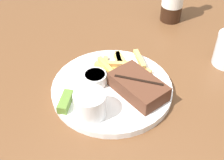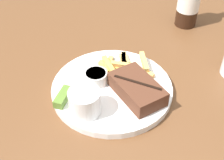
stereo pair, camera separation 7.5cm
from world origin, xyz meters
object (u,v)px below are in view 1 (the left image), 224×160
(dinner_plate, at_px, (112,89))
(coleslaw_cup, at_px, (90,104))
(fork_utensil, at_px, (109,66))
(steak_portion, at_px, (138,86))
(dipping_sauce_cup, at_px, (95,78))
(pickle_spear, at_px, (65,102))

(dinner_plate, xyz_separation_m, coleslaw_cup, (0.04, -0.09, 0.04))
(dinner_plate, bearing_deg, coleslaw_cup, -65.92)
(dinner_plate, bearing_deg, fork_utensil, 148.86)
(steak_portion, relative_size, fork_utensil, 1.14)
(steak_portion, relative_size, coleslaw_cup, 1.93)
(fork_utensil, bearing_deg, dipping_sauce_cup, -32.15)
(steak_portion, xyz_separation_m, pickle_spear, (-0.07, -0.16, -0.01))
(pickle_spear, distance_m, fork_utensil, 0.17)
(coleslaw_cup, height_order, fork_utensil, coleslaw_cup)
(steak_portion, height_order, fork_utensil, steak_portion)
(dinner_plate, xyz_separation_m, dipping_sauce_cup, (-0.03, -0.03, 0.03))
(dinner_plate, distance_m, pickle_spear, 0.12)
(dipping_sauce_cup, relative_size, fork_utensil, 0.47)
(coleslaw_cup, height_order, pickle_spear, coleslaw_cup)
(dinner_plate, relative_size, coleslaw_cup, 4.16)
(dipping_sauce_cup, xyz_separation_m, pickle_spear, (0.02, -0.10, -0.01))
(pickle_spear, bearing_deg, dinner_plate, 82.57)
(steak_portion, xyz_separation_m, dipping_sauce_cup, (-0.09, -0.06, -0.00))
(coleslaw_cup, relative_size, dipping_sauce_cup, 1.27)
(steak_portion, height_order, dipping_sauce_cup, steak_portion)
(dipping_sauce_cup, bearing_deg, pickle_spear, -79.80)
(dipping_sauce_cup, height_order, fork_utensil, dipping_sauce_cup)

